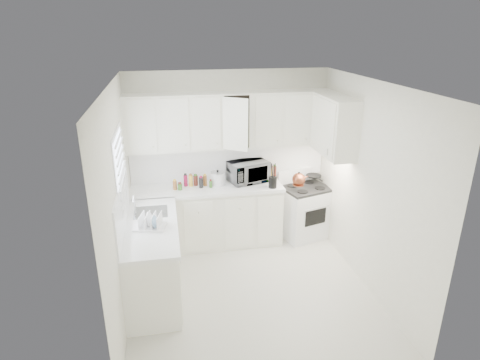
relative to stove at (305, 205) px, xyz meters
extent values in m
plane|color=silver|center=(-1.15, -1.27, -0.54)|extent=(3.20, 3.20, 0.00)
plane|color=white|center=(-1.15, -1.27, 2.06)|extent=(3.20, 3.20, 0.00)
plane|color=white|center=(-1.15, 0.33, 0.76)|extent=(3.00, 0.00, 3.00)
plane|color=white|center=(-1.15, -2.87, 0.76)|extent=(3.00, 0.00, 3.00)
plane|color=white|center=(-2.65, -1.27, 0.76)|extent=(0.00, 3.20, 3.20)
plane|color=white|center=(0.35, -1.27, 0.76)|extent=(0.00, 3.20, 3.20)
cube|color=white|center=(-1.54, 0.02, 0.39)|extent=(2.24, 0.64, 0.05)
cube|color=white|center=(-2.34, -1.07, 0.39)|extent=(0.64, 1.62, 0.05)
cube|color=white|center=(-1.15, 0.32, 0.69)|extent=(2.98, 0.02, 0.55)
cube|color=white|center=(-2.64, -1.07, 0.69)|extent=(0.02, 1.60, 0.55)
imported|color=gray|center=(-0.89, 0.12, 0.61)|extent=(0.64, 0.47, 0.39)
cylinder|color=white|center=(-1.12, 0.19, 0.55)|extent=(0.12, 0.12, 0.27)
cylinder|color=#9D5D2A|center=(-2.00, 0.15, 0.48)|extent=(0.06, 0.06, 0.13)
cylinder|color=#366B23|center=(-1.92, 0.06, 0.48)|extent=(0.06, 0.06, 0.13)
cylinder|color=#A71644|center=(-1.85, 0.15, 0.48)|extent=(0.06, 0.06, 0.13)
cylinder|color=yellow|center=(-1.77, 0.06, 0.48)|extent=(0.06, 0.06, 0.13)
cylinder|color=#582219|center=(-1.70, 0.15, 0.48)|extent=(0.06, 0.06, 0.13)
cylinder|color=black|center=(-1.62, 0.06, 0.48)|extent=(0.06, 0.06, 0.13)
cylinder|color=#9D5D2A|center=(-1.55, 0.15, 0.48)|extent=(0.06, 0.06, 0.13)
cylinder|color=#366B23|center=(-1.47, 0.06, 0.48)|extent=(0.06, 0.06, 0.13)
cylinder|color=#A71644|center=(-0.57, 0.19, 0.51)|extent=(0.06, 0.06, 0.19)
cylinder|color=yellow|center=(-0.51, 0.13, 0.51)|extent=(0.06, 0.06, 0.19)
cylinder|color=#582219|center=(-0.46, 0.19, 0.51)|extent=(0.06, 0.06, 0.19)
camera|label=1|loc=(-2.10, -5.59, 2.65)|focal=30.61mm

